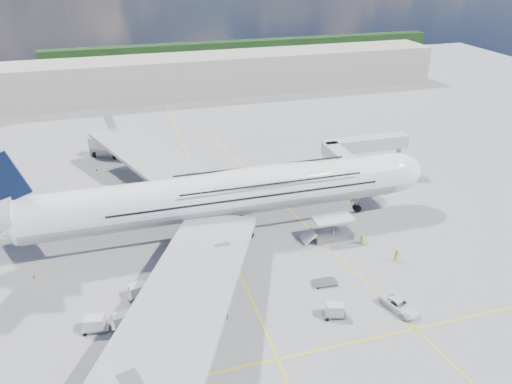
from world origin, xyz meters
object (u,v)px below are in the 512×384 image
object	(u,v)px
dolly_nose_near	(325,282)
cone_wing_right_inner	(173,317)
cone_nose	(366,195)
cone_wing_left_inner	(173,184)
cone_wing_right_outer	(169,370)
cone_tail	(34,276)
crew_wing	(165,290)
dolly_back	(95,323)
crew_nose	(351,200)
service_van	(400,305)
crew_tug	(190,344)
baggage_tug	(191,269)
dolly_row_a	(122,320)
crew_van	(362,239)
dolly_row_c	(166,283)
dolly_nose_far	(335,310)
catering_truck_outer	(107,147)
cone_wing_left_outer	(97,170)
catering_truck_inner	(192,192)
crew_loader	(397,256)
jet_bridge	(357,151)
dolly_row_b	(138,290)
airliner	(222,194)

from	to	relation	value
dolly_nose_near	cone_wing_right_inner	distance (m)	21.79
cone_nose	cone_wing_left_inner	bearing A→B (deg)	155.89
cone_wing_right_outer	cone_tail	size ratio (longest dim) A/B	0.94
crew_wing	cone_wing_right_outer	bearing A→B (deg)	-167.48
dolly_back	crew_nose	xyz separation A→B (m)	(45.46, 21.69, -0.17)
dolly_back	service_van	xyz separation A→B (m)	(38.47, -7.09, -0.36)
dolly_back	crew_tug	size ratio (longest dim) A/B	2.02
baggage_tug	cone_wing_right_outer	world-z (taller)	baggage_tug
dolly_row_a	service_van	world-z (taller)	dolly_row_a
dolly_back	cone_wing_left_inner	xyz separation A→B (m)	(14.91, 39.34, -0.85)
crew_van	dolly_row_c	bearing A→B (deg)	58.37
dolly_nose_far	dolly_row_c	bearing A→B (deg)	162.81
catering_truck_outer	cone_wing_right_inner	distance (m)	59.57
cone_wing_left_outer	cone_tail	distance (m)	37.85
crew_tug	crew_wing	bearing A→B (deg)	87.30
catering_truck_inner	dolly_row_a	bearing A→B (deg)	-109.17
cone_wing_left_outer	cone_tail	bearing A→B (deg)	-103.53
crew_loader	dolly_back	bearing A→B (deg)	-160.76
jet_bridge	cone_wing_left_inner	xyz separation A→B (m)	(-35.22, 9.31, -6.59)
crew_loader	dolly_row_a	bearing A→B (deg)	-160.28
service_van	dolly_row_c	bearing A→B (deg)	136.88
dolly_nose_far	jet_bridge	bearing A→B (deg)	75.22
dolly_row_a	catering_truck_inner	bearing A→B (deg)	58.17
dolly_row_b	jet_bridge	bearing A→B (deg)	18.12
crew_nose	dolly_row_a	bearing A→B (deg)	-169.28
dolly_row_a	service_van	size ratio (longest dim) A/B	0.58
dolly_row_a	dolly_nose_near	xyz separation A→B (m)	(27.96, 0.86, -0.64)
cone_wing_right_inner	crew_van	bearing A→B (deg)	16.67
baggage_tug	catering_truck_inner	bearing A→B (deg)	87.60
catering_truck_outer	cone_wing_left_inner	bearing A→B (deg)	-28.36
crew_van	jet_bridge	bearing A→B (deg)	-58.62
crew_wing	crew_van	bearing A→B (deg)	-64.55
jet_bridge	catering_truck_inner	distance (m)	32.95
dolly_nose_far	baggage_tug	bearing A→B (deg)	153.01
dolly_nose_near	cone_wing_right_inner	world-z (taller)	cone_wing_right_inner
airliner	dolly_nose_near	size ratio (longest dim) A/B	23.17
jet_bridge	cone_wing_left_inner	distance (m)	37.02
crew_van	cone_wing_left_inner	xyz separation A→B (m)	(-26.30, 30.39, -0.56)
dolly_nose_near	catering_truck_outer	bearing A→B (deg)	118.67
dolly_row_c	crew_nose	size ratio (longest dim) A/B	2.02
airliner	crew_nose	bearing A→B (deg)	5.96
dolly_row_c	cone_wing_left_inner	xyz separation A→B (m)	(5.34, 32.63, -0.12)
jet_bridge	cone_nose	size ratio (longest dim) A/B	35.48
baggage_tug	catering_truck_outer	xyz separation A→B (m)	(-10.60, 49.92, 1.41)
cone_nose	crew_tug	bearing A→B (deg)	-142.12
dolly_nose_near	cone_wing_left_inner	xyz separation A→B (m)	(-16.35, 38.60, -0.11)
cone_wing_left_inner	cone_wing_left_outer	bearing A→B (deg)	142.31
airliner	catering_truck_outer	bearing A→B (deg)	114.22
dolly_nose_near	cone_wing_left_outer	world-z (taller)	cone_wing_left_outer
airliner	catering_truck_inner	world-z (taller)	airliner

